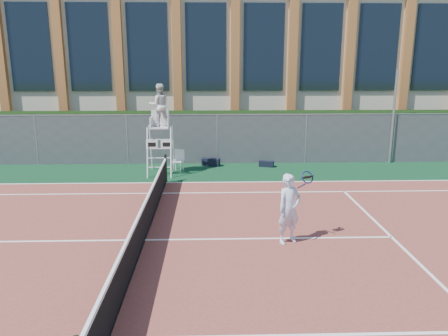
{
  "coord_description": "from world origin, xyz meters",
  "views": [
    {
      "loc": [
        1.72,
        -10.46,
        4.44
      ],
      "look_at": [
        2.13,
        3.0,
        1.19
      ],
      "focal_mm": 35.0,
      "sensor_mm": 36.0,
      "label": 1
    }
  ],
  "objects_px": {
    "umpire_chair": "(159,108)",
    "plastic_chair": "(179,159)",
    "steel_pole": "(393,117)",
    "tennis_player": "(289,209)"
  },
  "relations": [
    {
      "from": "umpire_chair",
      "to": "plastic_chair",
      "type": "height_order",
      "value": "umpire_chair"
    },
    {
      "from": "steel_pole",
      "to": "plastic_chair",
      "type": "height_order",
      "value": "steel_pole"
    },
    {
      "from": "steel_pole",
      "to": "plastic_chair",
      "type": "relative_size",
      "value": 4.5
    },
    {
      "from": "plastic_chair",
      "to": "tennis_player",
      "type": "height_order",
      "value": "tennis_player"
    },
    {
      "from": "umpire_chair",
      "to": "plastic_chair",
      "type": "distance_m",
      "value": 2.27
    },
    {
      "from": "umpire_chair",
      "to": "tennis_player",
      "type": "relative_size",
      "value": 2.07
    },
    {
      "from": "plastic_chair",
      "to": "tennis_player",
      "type": "distance_m",
      "value": 8.29
    },
    {
      "from": "tennis_player",
      "to": "umpire_chair",
      "type": "bearing_deg",
      "value": 118.61
    },
    {
      "from": "steel_pole",
      "to": "umpire_chair",
      "type": "height_order",
      "value": "steel_pole"
    },
    {
      "from": "steel_pole",
      "to": "plastic_chair",
      "type": "xyz_separation_m",
      "value": [
        -9.48,
        -1.34,
        -1.52
      ]
    }
  ]
}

